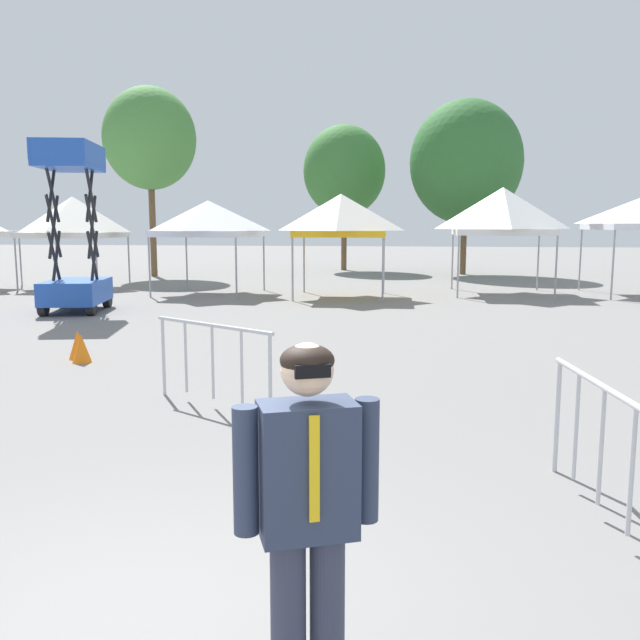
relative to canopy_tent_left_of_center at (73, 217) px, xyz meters
name	(u,v)px	position (x,y,z in m)	size (l,w,h in m)	color
canopy_tent_left_of_center	(73,217)	(0.00, 0.00, 0.00)	(3.23, 3.23, 3.32)	#9E9EA3
canopy_tent_center	(208,219)	(5.64, -1.57, -0.08)	(3.25, 3.25, 3.09)	#9E9EA3
canopy_tent_far_left	(341,216)	(10.10, -1.95, 0.01)	(2.96, 2.96, 3.26)	#9E9EA3
canopy_tent_behind_left	(502,211)	(15.26, -0.21, 0.16)	(3.14, 3.14, 3.51)	#9E9EA3
scissor_lift	(75,263)	(3.56, -6.57, -1.27)	(1.89, 2.56, 4.37)	black
person_foreground	(308,510)	(12.05, -20.20, -1.54)	(0.61, 0.38, 1.78)	#33384C
tree_behind_tents_left	(150,139)	(0.81, 5.43, 3.46)	(4.03, 4.03, 8.26)	brown
tree_behind_tents_right	(344,171)	(8.79, 10.93, 2.42)	(4.13, 4.13, 7.27)	brown
tree_behind_tents_center	(466,162)	(14.64, 8.72, 2.57)	(5.12, 5.12, 7.97)	brown
crowd_barrier_mid_lot	(212,349)	(10.01, -15.12, -1.82)	(1.82, 1.14, 1.08)	#B7BABF
crowd_barrier_by_lift	(603,425)	(13.94, -17.75, -1.82)	(0.32, 2.09, 1.08)	#B7BABF
traffic_cone_lot_center	(78,345)	(6.78, -12.49, -2.33)	(0.32, 0.32, 0.49)	orange
traffic_cone_near_barrier	(81,348)	(6.99, -12.77, -2.33)	(0.32, 0.32, 0.48)	orange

